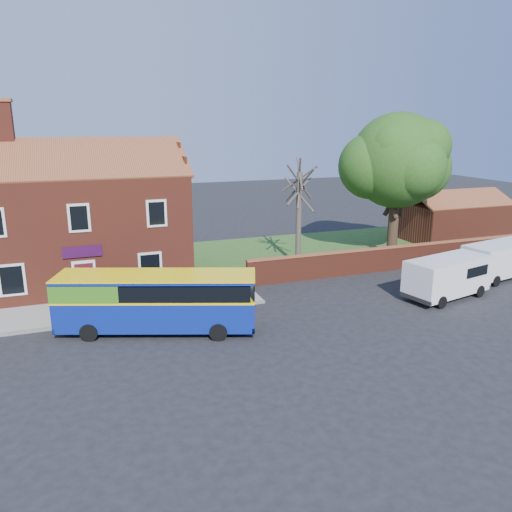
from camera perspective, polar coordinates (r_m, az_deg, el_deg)
name	(u,v)px	position (r m, az deg, el deg)	size (l,w,h in m)	color
ground	(255,337)	(22.81, -0.13, -9.25)	(120.00, 120.00, 0.00)	black
pavement	(88,311)	(26.98, -18.67, -6.02)	(18.00, 3.50, 0.12)	gray
kerb	(89,324)	(25.34, -18.55, -7.36)	(18.00, 0.15, 0.14)	slate
grass_strip	(356,248)	(39.37, 11.36, 0.94)	(26.00, 12.00, 0.04)	#426B28
shop_building	(79,226)	(31.64, -19.54, 3.27)	(12.30, 8.13, 10.50)	maroon
boundary_wall	(404,257)	(34.36, 16.56, -0.07)	(22.00, 0.38, 1.60)	maroon
outbuilding	(452,220)	(44.32, 21.51, 3.84)	(8.20, 5.06, 4.17)	maroon
bus	(151,299)	(23.36, -11.95, -4.87)	(9.22, 5.15, 2.74)	navy
van_near	(448,276)	(29.33, 21.06, -2.11)	(5.42, 3.10, 2.24)	white
van_far	(500,259)	(34.30, 26.09, -0.29)	(5.32, 2.92, 2.21)	white
large_tree	(397,164)	(36.61, 15.81, 10.13)	(8.30, 6.57, 10.13)	black
bare_tree	(299,214)	(33.07, 4.91, 4.78)	(2.59, 3.08, 6.90)	#4C4238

